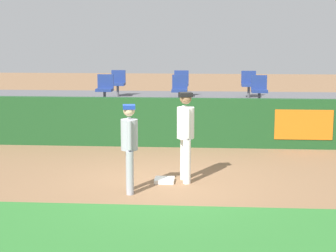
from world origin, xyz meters
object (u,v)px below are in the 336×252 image
Objects in this scene: player_fielder_home at (186,130)px; seat_back_right at (249,83)px; seat_back_center at (181,82)px; player_runner_visitor at (129,142)px; seat_front_left at (105,87)px; seat_back_left at (118,82)px; seat_front_right at (259,88)px; seat_front_center at (180,88)px; first_base at (164,180)px.

seat_back_right is at bearing 152.80° from player_fielder_home.
seat_back_center is (-0.43, 6.75, 0.38)m from player_fielder_home.
seat_front_left is at bearing -174.72° from player_runner_visitor.
seat_front_left is (-0.09, -1.80, 0.00)m from seat_back_left.
seat_back_right is 1.00× the size of seat_front_right.
seat_front_left is at bearing -157.30° from seat_back_right.
seat_front_center is 1.00× the size of seat_back_right.
player_fielder_home is 4.98m from seat_front_center.
seat_back_right and seat_front_left have the same top height.
seat_back_center is 1.00× the size of seat_front_left.
seat_back_right is at bearing 150.57° from player_runner_visitor.
player_runner_visitor is 2.02× the size of seat_back_left.
first_base is 7.29m from seat_back_left.
player_fielder_home is 7.21m from seat_back_left.
player_fielder_home is 2.19× the size of seat_front_left.
seat_front_center is 2.19m from seat_front_left.
seat_front_center and seat_back_left have the same top height.
seat_front_center is 2.76m from seat_back_left.
seat_back_center is at bearing 170.78° from player_fielder_home.
seat_back_right is 1.00× the size of seat_front_left.
seat_front_center is (0.04, 5.05, 1.40)m from first_base.
player_runner_visitor is 7.67m from seat_back_center.
player_fielder_home reaches higher than seat_back_left.
seat_back_center is 2.80m from seat_front_left.
first_base is at bearing -89.96° from seat_back_center.
seat_back_right is (2.11, 1.80, 0.00)m from seat_front_center.
seat_front_right is at bearing 65.25° from first_base.
first_base is 0.22× the size of player_fielder_home.
seat_back_left is at bearing -180.00° from seat_back_center.
player_runner_visitor is 5.89m from seat_front_center.
seat_front_right is (2.33, -1.80, -0.00)m from seat_back_center.
player_fielder_home is at bearing -62.48° from seat_front_left.
seat_back_left is at bearing -178.80° from player_runner_visitor.
player_fielder_home is 1.09× the size of player_runner_visitor.
seat_front_left is (-2.15, -1.80, 0.00)m from seat_back_center.
player_runner_visitor is 8.13m from seat_back_right.
seat_front_center and seat_back_right have the same top height.
seat_back_left is at bearing 139.38° from seat_front_center.
seat_back_center is at bearing 39.96° from seat_front_left.
seat_front_left is (-2.58, 4.95, 0.38)m from player_fielder_home.
seat_back_right is 4.66m from seat_front_left.
seat_back_right is at bearing 0.00° from seat_back_left.
seat_front_left is at bearing 113.08° from first_base.
first_base is at bearing -66.92° from seat_front_left.
seat_front_right is (0.18, -1.80, -0.00)m from seat_back_right.
player_fielder_home reaches higher than seat_back_center.
seat_front_right is at bearing 143.72° from player_runner_visitor.
seat_back_right is 2.16m from seat_back_center.
first_base is 1.11m from player_fielder_home.
seat_back_right is (2.75, 7.63, 0.46)m from player_runner_visitor.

